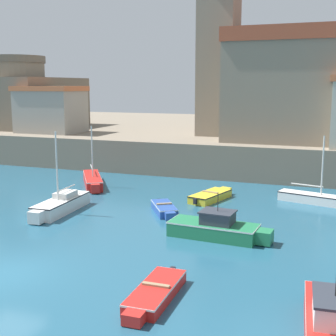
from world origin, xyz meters
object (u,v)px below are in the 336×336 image
object	(u,v)px
fortress	(18,99)
sailboat_white_7	(61,204)
dinghy_yellow_0	(211,196)
sailboat_white_4	(317,198)
dinghy_red_8	(155,293)
church	(285,81)
sailboat_red_5	(93,180)
dinghy_blue_1	(164,208)
motorboat_green_3	(217,228)
harbor_shed_mid_row	(51,109)
motorboat_red_6	(333,328)

from	to	relation	value
fortress	sailboat_white_7	bearing A→B (deg)	-47.57
dinghy_yellow_0	sailboat_white_4	size ratio (longest dim) A/B	0.82
dinghy_red_8	church	xyz separation A→B (m)	(0.45, 32.43, 8.01)
dinghy_yellow_0	sailboat_red_5	size ratio (longest dim) A/B	0.80
sailboat_red_5	dinghy_red_8	xyz separation A→B (m)	(12.23, -16.80, -0.17)
dinghy_blue_1	sailboat_red_5	bearing A→B (deg)	146.01
motorboat_green_3	harbor_shed_mid_row	bearing A→B (deg)	140.51
motorboat_green_3	motorboat_red_6	distance (m)	10.61
dinghy_red_8	fortress	xyz separation A→B (m)	(-30.75, 31.70, 5.93)
sailboat_white_4	sailboat_white_7	xyz separation A→B (m)	(-14.87, -7.90, 0.13)
motorboat_green_3	fortress	world-z (taller)	fortress
motorboat_green_3	sailboat_white_7	world-z (taller)	sailboat_white_7
motorboat_green_3	dinghy_red_8	bearing A→B (deg)	-92.24
motorboat_red_6	dinghy_red_8	distance (m)	6.35
sailboat_white_4	fortress	size ratio (longest dim) A/B	0.44
sailboat_white_4	motorboat_green_3	bearing A→B (deg)	-115.54
dinghy_blue_1	sailboat_white_4	size ratio (longest dim) A/B	0.62
sailboat_white_4	sailboat_white_7	distance (m)	16.84
harbor_shed_mid_row	church	bearing A→B (deg)	13.86
sailboat_red_5	dinghy_red_8	bearing A→B (deg)	-53.93
motorboat_green_3	sailboat_white_7	distance (m)	10.52
motorboat_green_3	dinghy_red_8	xyz separation A→B (m)	(-0.30, -7.72, -0.27)
dinghy_yellow_0	church	world-z (taller)	church
fortress	harbor_shed_mid_row	size ratio (longest dim) A/B	1.87
sailboat_white_7	sailboat_white_4	bearing A→B (deg)	27.98
sailboat_white_7	church	distance (m)	26.74
dinghy_blue_1	motorboat_green_3	xyz separation A→B (m)	(4.27, -3.50, 0.24)
harbor_shed_mid_row	motorboat_red_6	bearing A→B (deg)	-43.77
sailboat_red_5	sailboat_white_7	size ratio (longest dim) A/B	0.99
dinghy_blue_1	dinghy_red_8	world-z (taller)	dinghy_blue_1
sailboat_white_7	fortress	size ratio (longest dim) A/B	0.46
sailboat_white_7	fortress	bearing A→B (deg)	132.43
sailboat_red_5	motorboat_red_6	distance (m)	25.70
sailboat_red_5	harbor_shed_mid_row	world-z (taller)	harbor_shed_mid_row
dinghy_yellow_0	motorboat_green_3	bearing A→B (deg)	-72.50
fortress	sailboat_red_5	bearing A→B (deg)	-38.83
sailboat_white_4	motorboat_red_6	distance (m)	18.16
sailboat_red_5	sailboat_white_7	xyz separation A→B (m)	(2.12, -7.66, 0.07)
dinghy_red_8	dinghy_blue_1	bearing A→B (deg)	109.48
sailboat_red_5	dinghy_yellow_0	bearing A→B (deg)	-7.10
sailboat_white_4	harbor_shed_mid_row	distance (m)	29.58
motorboat_red_6	fortress	xyz separation A→B (m)	(-36.99, 32.76, 5.57)
dinghy_blue_1	harbor_shed_mid_row	xyz separation A→B (m)	(-18.78, 15.49, 5.08)
dinghy_blue_1	sailboat_white_7	size ratio (longest dim) A/B	0.59
sailboat_white_4	church	world-z (taller)	church
dinghy_blue_1	motorboat_red_6	bearing A→B (deg)	-50.26
motorboat_red_6	motorboat_green_3	bearing A→B (deg)	124.10
dinghy_blue_1	fortress	size ratio (longest dim) A/B	0.27
dinghy_yellow_0	harbor_shed_mid_row	size ratio (longest dim) A/B	0.68
sailboat_red_5	church	world-z (taller)	church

